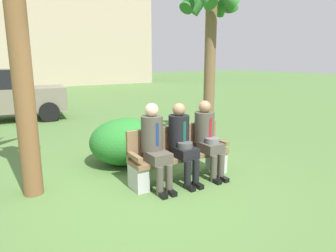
# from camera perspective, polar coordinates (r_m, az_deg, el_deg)

# --- Properties ---
(ground_plane) EXTENTS (80.00, 80.00, 0.00)m
(ground_plane) POSITION_cam_1_polar(r_m,az_deg,el_deg) (5.06, -1.72, -10.64)
(ground_plane) COLOR #51763A
(park_bench) EXTENTS (1.75, 0.44, 0.90)m
(park_bench) POSITION_cam_1_polar(r_m,az_deg,el_deg) (5.10, 2.01, -5.49)
(park_bench) COLOR brown
(park_bench) RESTS_ON ground
(seated_man_left) EXTENTS (0.34, 0.72, 1.34)m
(seated_man_left) POSITION_cam_1_polar(r_m,az_deg,el_deg) (4.65, -2.53, -3.02)
(seated_man_left) COLOR #4C473D
(seated_man_left) RESTS_ON ground
(seated_man_middle) EXTENTS (0.34, 0.72, 1.30)m
(seated_man_middle) POSITION_cam_1_polar(r_m,az_deg,el_deg) (4.90, 2.64, -2.50)
(seated_man_middle) COLOR black
(seated_man_middle) RESTS_ON ground
(seated_man_right) EXTENTS (0.34, 0.72, 1.31)m
(seated_man_right) POSITION_cam_1_polar(r_m,az_deg,el_deg) (5.20, 7.46, -1.68)
(seated_man_right) COLOR #4C473D
(seated_man_right) RESTS_ON ground
(palm_tree_tall) EXTENTS (1.49, 1.54, 4.16)m
(palm_tree_tall) POSITION_cam_1_polar(r_m,az_deg,el_deg) (7.41, 8.21, 20.77)
(palm_tree_tall) COLOR brown
(palm_tree_tall) RESTS_ON ground
(shrub_near_bench) EXTENTS (1.42, 1.30, 0.89)m
(shrub_near_bench) POSITION_cam_1_polar(r_m,az_deg,el_deg) (5.90, -7.83, -2.85)
(shrub_near_bench) COLOR #267229
(shrub_near_bench) RESTS_ON ground
(parked_car_near) EXTENTS (4.05, 2.05, 1.68)m
(parked_car_near) POSITION_cam_1_polar(r_m,az_deg,el_deg) (11.25, -29.08, 5.01)
(parked_car_near) COLOR slate
(parked_car_near) RESTS_ON ground
(building_backdrop) EXTENTS (14.40, 6.44, 11.52)m
(building_backdrop) POSITION_cam_1_polar(r_m,az_deg,el_deg) (27.60, -19.93, 19.63)
(building_backdrop) COLOR tan
(building_backdrop) RESTS_ON ground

